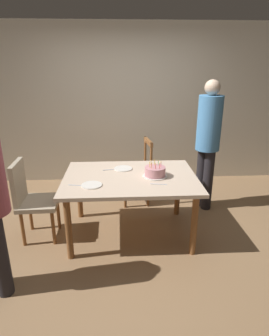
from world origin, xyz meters
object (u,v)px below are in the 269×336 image
object	(u,v)px
plate_near_celebrant	(92,185)
chair_spindle_back	(137,173)
plate_far_side	(123,169)
birthday_cake	(155,172)
dining_table	(130,183)
chair_upholstered	(30,196)
person_guest	(208,138)

from	to	relation	value
plate_near_celebrant	chair_spindle_back	distance (m)	1.28
plate_near_celebrant	plate_far_side	size ratio (longest dim) A/B	1.00
birthday_cake	chair_spindle_back	xyz separation A→B (m)	(-0.15, 0.89, -0.35)
birthday_cake	plate_far_side	distance (m)	0.45
birthday_cake	plate_far_side	bearing A→B (deg)	143.51
plate_far_side	chair_spindle_back	distance (m)	0.72
birthday_cake	chair_spindle_back	bearing A→B (deg)	99.87
dining_table	chair_spindle_back	world-z (taller)	chair_spindle_back
plate_near_celebrant	chair_upholstered	xyz separation A→B (m)	(-0.73, 0.23, -0.22)
chair_spindle_back	dining_table	bearing A→B (deg)	-98.41
plate_far_side	person_guest	xyz separation A→B (m)	(1.15, 0.40, 0.27)
dining_table	person_guest	xyz separation A→B (m)	(1.08, 0.65, 0.36)
plate_near_celebrant	person_guest	world-z (taller)	person_guest
dining_table	birthday_cake	distance (m)	0.32
person_guest	chair_upholstered	bearing A→B (deg)	-163.40
plate_far_side	chair_spindle_back	world-z (taller)	chair_spindle_back
birthday_cake	dining_table	bearing A→B (deg)	175.85
plate_near_celebrant	chair_upholstered	distance (m)	0.80
chair_upholstered	chair_spindle_back	bearing A→B (deg)	34.75
plate_near_celebrant	person_guest	xyz separation A→B (m)	(1.49, 0.89, 0.27)
plate_near_celebrant	person_guest	size ratio (longest dim) A/B	0.12
birthday_cake	person_guest	bearing A→B (deg)	40.08
chair_spindle_back	chair_upholstered	size ratio (longest dim) A/B	1.00
birthday_cake	chair_upholstered	bearing A→B (deg)	179.85
birthday_cake	plate_far_side	world-z (taller)	birthday_cake
birthday_cake	chair_upholstered	size ratio (longest dim) A/B	0.29
dining_table	chair_upholstered	size ratio (longest dim) A/B	1.60
dining_table	birthday_cake	xyz separation A→B (m)	(0.28, -0.02, 0.14)
plate_far_side	person_guest	size ratio (longest dim) A/B	0.12
chair_spindle_back	person_guest	bearing A→B (deg)	-13.21
plate_far_side	chair_upholstered	world-z (taller)	chair_upholstered
plate_near_celebrant	plate_far_side	world-z (taller)	same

